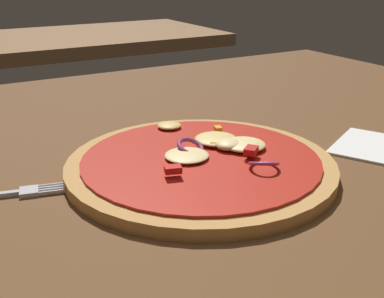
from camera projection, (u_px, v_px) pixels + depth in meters
The scene contains 4 objects.
dining_table at pixel (219, 182), 0.56m from camera, with size 1.23×1.06×0.04m.
pizza at pixel (202, 164), 0.54m from camera, with size 0.29×0.29×0.03m.
napkin at pixel (374, 146), 0.60m from camera, with size 0.13×0.13×0.00m.
background_table at pixel (89, 39), 1.55m from camera, with size 0.80×0.47×0.04m.
Camera 1 is at (-0.28, -0.42, 0.25)m, focal length 45.83 mm.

